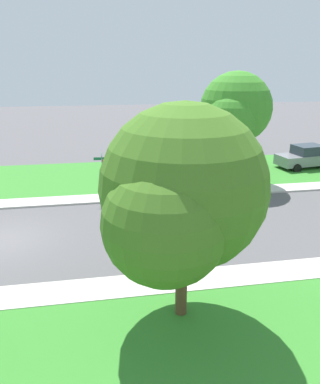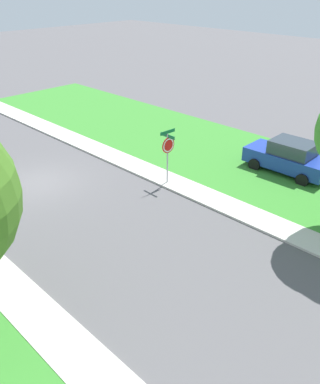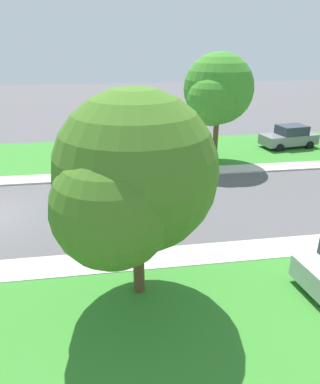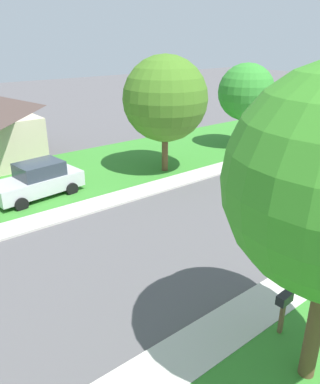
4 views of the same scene
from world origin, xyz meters
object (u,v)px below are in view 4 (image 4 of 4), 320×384
Objects in this scene: tree_across_right at (165,101)px; tree_corner_large at (245,94)px; mailbox at (284,304)px; fire_hydrant at (262,142)px; car_silver_behind_trees at (38,180)px; stop_sign_near_corner at (308,121)px.

tree_corner_large is (0.59, -7.60, -0.31)m from tree_across_right.
tree_corner_large is at bearing -46.48° from mailbox.
tree_across_right is 7.91× the size of fire_hydrant.
tree_across_right is (-0.61, -7.45, 3.18)m from car_silver_behind_trees.
tree_corner_large is 19.07m from mailbox.
fire_hydrant is at bearing -94.12° from tree_across_right.
tree_across_right is (2.38, 11.02, 2.18)m from stop_sign_near_corner.
stop_sign_near_corner is 0.42× the size of tree_across_right.
stop_sign_near_corner is 2.11× the size of mailbox.
fire_hydrant is at bearing -145.58° from tree_corner_large.
stop_sign_near_corner reaches higher than mailbox.
mailbox is (-12.99, 13.68, -2.74)m from tree_corner_large.
fire_hydrant is at bearing 55.59° from stop_sign_near_corner.
tree_across_right is 14.15m from mailbox.
stop_sign_near_corner is 4.90m from tree_corner_large.
car_silver_behind_trees is 5.39× the size of fire_hydrant.
mailbox is at bearing 133.52° from tree_corner_large.
mailbox reaches higher than fire_hydrant.
tree_across_right reaches higher than stop_sign_near_corner.
tree_corner_large is at bearing 34.42° from fire_hydrant.
stop_sign_near_corner is at bearing -102.21° from tree_across_right.
car_silver_behind_trees reaches higher than mailbox.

